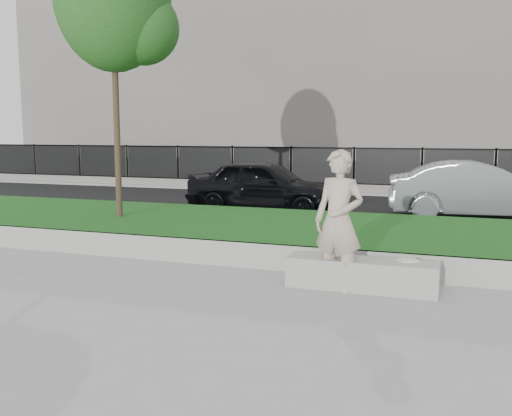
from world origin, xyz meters
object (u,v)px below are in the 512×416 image
at_px(stone_bench, 362,274).
at_px(young_tree, 118,0).
at_px(car_silver, 478,190).
at_px(car_dark, 265,186).
at_px(man, 339,221).
at_px(book, 408,260).

height_order(stone_bench, young_tree, young_tree).
distance_m(young_tree, car_silver, 9.15).
bearing_deg(stone_bench, car_dark, 119.15).
bearing_deg(stone_bench, car_silver, 76.69).
bearing_deg(stone_bench, young_tree, 155.13).
relative_size(stone_bench, young_tree, 0.34).
bearing_deg(man, book, 31.16).
relative_size(stone_bench, book, 8.38).
bearing_deg(young_tree, car_dark, 65.92).
relative_size(man, car_silver, 0.45).
height_order(car_dark, car_silver, car_silver).
xyz_separation_m(stone_bench, car_silver, (1.65, 6.98, 0.52)).
distance_m(car_dark, car_silver, 5.21).
bearing_deg(young_tree, book, -21.84).
relative_size(young_tree, car_silver, 1.40).
height_order(young_tree, car_dark, young_tree).
bearing_deg(young_tree, car_silver, 33.34).
bearing_deg(car_dark, book, -143.14).
bearing_deg(book, young_tree, 127.06).
distance_m(man, young_tree, 6.71).
bearing_deg(car_silver, stone_bench, 159.50).
bearing_deg(man, young_tree, 168.67).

